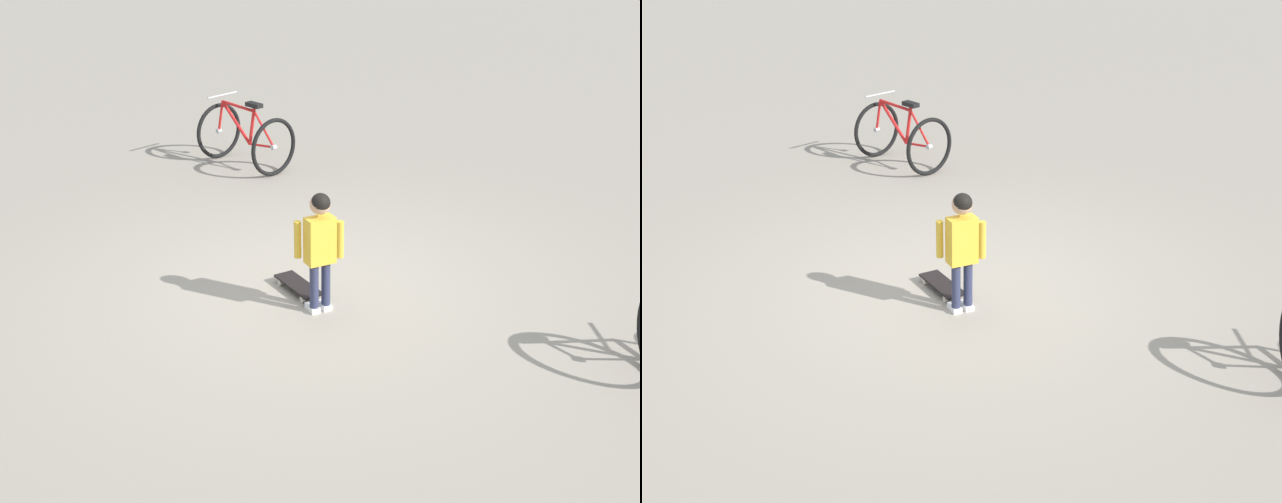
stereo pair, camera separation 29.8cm
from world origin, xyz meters
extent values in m
plane|color=#9E9384|center=(0.00, 0.00, 0.00)|extent=(50.00, 50.00, 0.00)
cylinder|color=#2D3351|center=(-0.14, -0.46, 0.24)|extent=(0.08, 0.08, 0.42)
cube|color=white|center=(-0.14, -0.43, 0.03)|extent=(0.09, 0.16, 0.05)
cylinder|color=#2D3351|center=(-0.03, -0.45, 0.24)|extent=(0.08, 0.08, 0.42)
cube|color=white|center=(-0.03, -0.42, 0.03)|extent=(0.09, 0.16, 0.05)
cube|color=gold|center=(-0.09, -0.46, 0.65)|extent=(0.25, 0.16, 0.40)
cylinder|color=gold|center=(-0.25, -0.37, 0.65)|extent=(0.06, 0.06, 0.32)
cylinder|color=gold|center=(0.07, -0.50, 0.65)|extent=(0.06, 0.06, 0.32)
sphere|color=tan|center=(-0.09, -0.46, 0.96)|extent=(0.17, 0.17, 0.17)
sphere|color=black|center=(-0.09, -0.47, 0.98)|extent=(0.16, 0.16, 0.16)
cube|color=black|center=(-0.12, -0.05, 0.07)|extent=(0.28, 0.58, 0.02)
cube|color=#B7B7BC|center=(-0.16, 0.14, 0.05)|extent=(0.11, 0.05, 0.02)
cube|color=#B7B7BC|center=(-0.09, -0.24, 0.05)|extent=(0.11, 0.05, 0.02)
cylinder|color=beige|center=(-0.23, 0.13, 0.03)|extent=(0.04, 0.06, 0.06)
cylinder|color=beige|center=(-0.08, 0.16, 0.03)|extent=(0.04, 0.06, 0.06)
cylinder|color=beige|center=(-0.16, -0.25, 0.03)|extent=(0.04, 0.06, 0.06)
cylinder|color=beige|center=(-0.02, -0.23, 0.03)|extent=(0.04, 0.06, 0.06)
torus|color=black|center=(0.32, 3.93, 0.36)|extent=(0.67, 0.33, 0.71)
torus|color=black|center=(0.73, 3.00, 0.36)|extent=(0.67, 0.33, 0.71)
cylinder|color=#B7B7BC|center=(0.32, 3.93, 0.36)|extent=(0.08, 0.08, 0.06)
cylinder|color=#B7B7BC|center=(0.73, 3.00, 0.36)|extent=(0.08, 0.08, 0.06)
cylinder|color=red|center=(0.46, 3.61, 0.53)|extent=(0.24, 0.49, 0.48)
cylinder|color=red|center=(0.48, 3.57, 0.75)|extent=(0.27, 0.56, 0.06)
cylinder|color=red|center=(0.58, 3.34, 0.54)|extent=(0.09, 0.14, 0.48)
cylinder|color=red|center=(0.64, 3.19, 0.33)|extent=(0.20, 0.41, 0.08)
cylinder|color=red|center=(0.66, 3.15, 0.55)|extent=(0.17, 0.33, 0.40)
cylinder|color=red|center=(0.34, 3.88, 0.56)|extent=(0.08, 0.13, 0.41)
cube|color=black|center=(0.60, 3.30, 0.82)|extent=(0.18, 0.24, 0.05)
cylinder|color=#B7B7BC|center=(0.36, 3.84, 0.84)|extent=(0.43, 0.21, 0.02)
camera|label=1|loc=(-2.53, -6.41, 3.43)|focal=48.32mm
camera|label=2|loc=(-2.25, -6.52, 3.43)|focal=48.32mm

